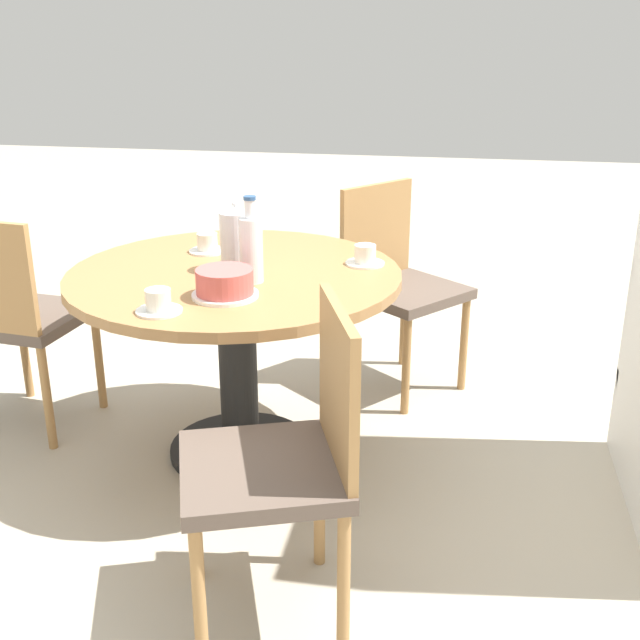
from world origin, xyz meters
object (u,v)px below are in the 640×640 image
object	(u,v)px
cup_a	(207,244)
cup_c	(158,303)
chair_a	(16,314)
cup_b	(365,256)
cake_main	(225,284)
chair_b	(285,456)
coffee_pot	(236,239)
water_bottle	(251,247)
chair_c	(397,280)

from	to	relation	value
cup_a	cup_c	bearing A→B (deg)	4.96
chair_a	cup_a	distance (m)	0.78
cup_a	cup_b	size ratio (longest dim) A/B	1.00
cake_main	chair_a	bearing A→B (deg)	-108.54
chair_a	chair_b	size ratio (longest dim) A/B	1.00
chair_b	cup_c	bearing A→B (deg)	-148.30
chair_a	chair_b	world-z (taller)	same
coffee_pot	chair_a	bearing A→B (deg)	-92.16
chair_a	cup_b	distance (m)	1.35
chair_a	cup_b	size ratio (longest dim) A/B	6.29
water_bottle	cup_c	xyz separation A→B (m)	(0.34, -0.20, -0.09)
chair_a	coffee_pot	bearing A→B (deg)	-175.45
chair_c	cup_c	size ratio (longest dim) A/B	6.29
water_bottle	cup_c	distance (m)	0.40
cup_b	chair_a	bearing A→B (deg)	-84.79
chair_c	cake_main	size ratio (longest dim) A/B	4.15
water_bottle	cake_main	distance (m)	0.19
chair_c	cup_a	size ratio (longest dim) A/B	6.29
coffee_pot	cup_b	xyz separation A→B (m)	(-0.15, 0.43, -0.08)
cup_a	cup_b	bearing A→B (deg)	84.73
chair_c	cup_a	distance (m)	0.88
cup_a	cup_c	distance (m)	0.66
chair_b	coffee_pot	bearing A→B (deg)	-176.77
water_bottle	cup_b	size ratio (longest dim) A/B	2.07
cup_c	cup_a	bearing A→B (deg)	-175.04
water_bottle	coffee_pot	bearing A→B (deg)	-143.05
chair_a	cup_a	world-z (taller)	chair_a
chair_c	coffee_pot	distance (m)	0.93
chair_b	cup_a	xyz separation A→B (m)	(-1.02, -0.52, 0.26)
cup_b	cup_c	bearing A→B (deg)	-42.17
water_bottle	cup_a	distance (m)	0.42
chair_b	cup_b	world-z (taller)	chair_b
chair_a	cake_main	world-z (taller)	chair_a
chair_b	chair_a	bearing A→B (deg)	-144.41
chair_a	chair_b	xyz separation A→B (m)	(0.85, 1.24, 0.00)
cake_main	cup_a	size ratio (longest dim) A/B	1.51
chair_c	cup_c	world-z (taller)	chair_c
chair_a	cup_c	world-z (taller)	chair_a
chair_a	chair_b	distance (m)	1.50
cup_b	coffee_pot	bearing A→B (deg)	-70.33
coffee_pot	water_bottle	xyz separation A→B (m)	(0.11, 0.08, 0.01)
coffee_pot	cup_c	world-z (taller)	coffee_pot
chair_c	water_bottle	distance (m)	0.98
coffee_pot	cake_main	distance (m)	0.29
chair_b	coffee_pot	world-z (taller)	coffee_pot
coffee_pot	cup_a	distance (m)	0.28
chair_c	water_bottle	size ratio (longest dim) A/B	3.04
chair_a	cake_main	distance (m)	1.02
chair_b	water_bottle	xyz separation A→B (m)	(-0.70, -0.27, 0.35)
chair_c	cup_c	bearing A→B (deg)	-168.82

